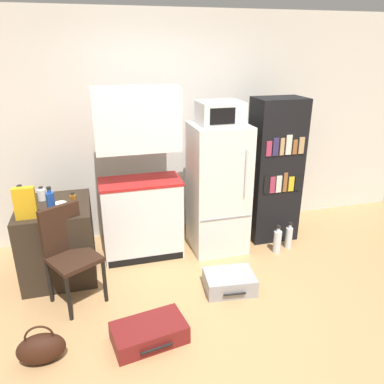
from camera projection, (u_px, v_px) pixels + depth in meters
The scene contains 19 objects.
ground_plane at pixel (216, 326), 3.24m from camera, with size 24.00×24.00×0.00m, color tan.
wall_back at pixel (182, 127), 4.60m from camera, with size 6.40×0.10×2.66m.
side_table at pixel (58, 240), 3.86m from camera, with size 0.71×0.78×0.78m.
kitchen_hutch at pixel (140, 183), 4.05m from camera, with size 0.89×0.46×1.88m.
refrigerator at pixel (218, 189), 4.26m from camera, with size 0.61×0.60×1.48m.
microwave at pixel (220, 113), 3.94m from camera, with size 0.46×0.39×0.24m.
bookshelf at pixel (274, 171), 4.47m from camera, with size 0.57×0.41×1.72m.
bottle_wine_dark at pixel (21, 199), 3.60m from camera, with size 0.09×0.09×0.24m.
bottle_blue_soda at pixel (51, 202), 3.50m from camera, with size 0.08×0.08×0.27m.
bottle_amber_beer at pixel (73, 200), 3.68m from camera, with size 0.06×0.06×0.14m.
bottle_milk_white at pixel (42, 194), 3.82m from camera, with size 0.08×0.08×0.14m.
bowl at pixel (60, 204), 3.69m from camera, with size 0.12×0.12×0.03m.
cereal_box at pixel (25, 203), 3.38m from camera, with size 0.19×0.07×0.30m.
chair at pixel (68, 247), 3.41m from camera, with size 0.55×0.55×0.93m.
suitcase_large_flat at pixel (229, 282), 3.69m from camera, with size 0.52×0.42×0.17m.
suitcase_small_flat at pixel (149, 333), 3.05m from camera, with size 0.64×0.43×0.16m.
handbag at pixel (41, 348), 2.83m from camera, with size 0.36×0.20×0.33m.
water_bottle_front at pixel (289, 237), 4.45m from camera, with size 0.08×0.08×0.33m.
water_bottle_middle at pixel (277, 241), 4.35m from camera, with size 0.09×0.09×0.34m.
Camera 1 is at (-0.88, -2.45, 2.27)m, focal length 35.00 mm.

